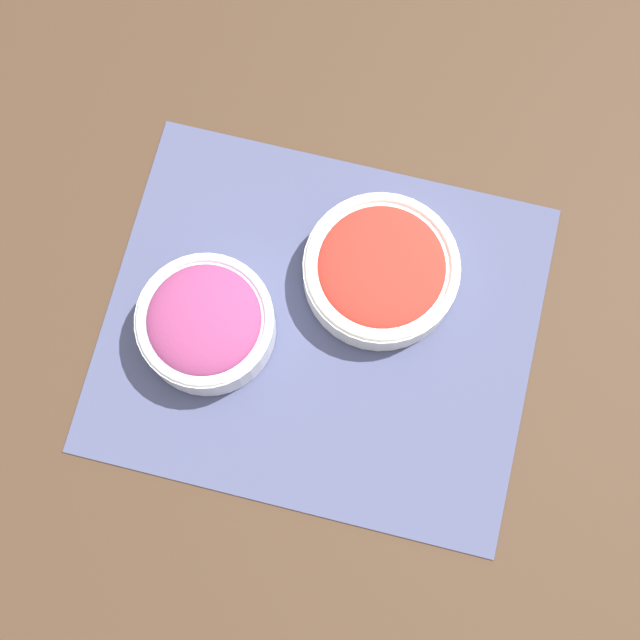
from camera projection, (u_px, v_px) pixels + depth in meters
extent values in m
plane|color=#422D1E|center=(320.00, 328.00, 0.98)|extent=(3.00, 3.00, 0.00)
cube|color=#474C70|center=(320.00, 327.00, 0.97)|extent=(0.47, 0.39, 0.00)
cylinder|color=silver|center=(207.00, 325.00, 0.95)|extent=(0.15, 0.15, 0.05)
torus|color=silver|center=(204.00, 319.00, 0.92)|extent=(0.14, 0.14, 0.01)
ellipsoid|color=#93386B|center=(204.00, 319.00, 0.92)|extent=(0.12, 0.12, 0.03)
cylinder|color=white|center=(381.00, 272.00, 0.97)|extent=(0.17, 0.17, 0.04)
torus|color=white|center=(382.00, 266.00, 0.95)|extent=(0.17, 0.17, 0.01)
ellipsoid|color=red|center=(382.00, 266.00, 0.95)|extent=(0.14, 0.14, 0.02)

